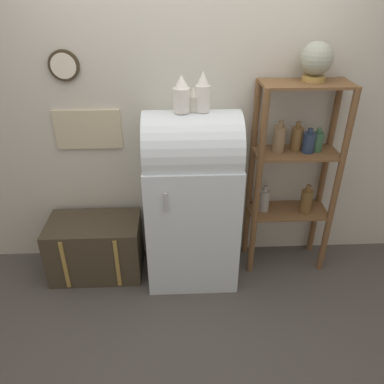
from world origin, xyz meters
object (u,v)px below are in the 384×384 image
(suitcase_trunk, at_px, (96,247))
(globe, at_px, (316,60))
(vase_left, at_px, (182,95))
(vase_right, at_px, (203,93))
(vase_center, at_px, (193,100))
(refrigerator, at_px, (192,197))

(suitcase_trunk, distance_m, globe, 2.23)
(vase_left, bearing_deg, suitcase_trunk, 176.57)
(vase_left, xyz_separation_m, vase_right, (0.14, 0.01, 0.01))
(vase_left, xyz_separation_m, vase_center, (0.08, 0.02, -0.04))
(vase_left, relative_size, vase_right, 0.92)
(vase_left, distance_m, vase_right, 0.14)
(globe, bearing_deg, suitcase_trunk, -176.25)
(refrigerator, bearing_deg, globe, 9.29)
(suitcase_trunk, xyz_separation_m, vase_right, (0.88, -0.04, 1.30))
(vase_right, bearing_deg, suitcase_trunk, 177.55)
(refrigerator, height_order, vase_center, vase_center)
(suitcase_trunk, distance_m, vase_center, 1.49)
(suitcase_trunk, xyz_separation_m, vase_left, (0.74, -0.04, 1.29))
(globe, relative_size, vase_left, 1.07)
(globe, height_order, vase_center, globe)
(vase_center, bearing_deg, suitcase_trunk, 178.15)
(vase_left, bearing_deg, vase_right, 2.63)
(vase_center, bearing_deg, globe, 9.03)
(vase_center, distance_m, vase_right, 0.08)
(vase_center, height_order, vase_right, vase_right)
(refrigerator, distance_m, globe, 1.32)
(globe, bearing_deg, vase_right, -169.48)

